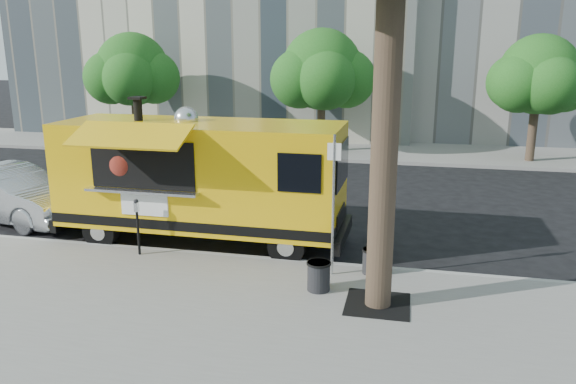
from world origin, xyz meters
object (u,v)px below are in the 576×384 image
object	(u,v)px
far_tree_c	(539,75)
sign_post	(333,197)
trash_bin_left	(319,275)
far_tree_a	(133,70)
sedan	(10,194)
parking_meter	(137,220)
food_truck	(200,177)
far_tree_b	(322,70)
trash_bin_right	(372,260)

from	to	relation	value
far_tree_c	sign_post	distance (m)	15.48
sign_post	trash_bin_left	world-z (taller)	sign_post
far_tree_a	sedan	xyz separation A→B (m)	(2.01, -11.59, -2.99)
far_tree_a	parking_meter	xyz separation A→B (m)	(7.00, -13.65, -2.79)
far_tree_a	food_truck	xyz separation A→B (m)	(7.97, -12.13, -2.07)
far_tree_c	parking_meter	size ratio (longest dim) A/B	3.90
far_tree_c	trash_bin_left	xyz separation A→B (m)	(-6.59, -14.80, -3.25)
far_tree_a	sedan	distance (m)	12.14
parking_meter	food_truck	size ratio (longest dim) A/B	0.18
far_tree_c	sign_post	world-z (taller)	far_tree_c
far_tree_b	trash_bin_right	world-z (taller)	far_tree_b
far_tree_a	trash_bin_right	size ratio (longest dim) A/B	9.94
sign_post	sedan	size ratio (longest dim) A/B	0.63
food_truck	sedan	size ratio (longest dim) A/B	1.54
far_tree_c	trash_bin_left	distance (m)	16.52
far_tree_b	far_tree_c	distance (m)	9.01
parking_meter	trash_bin_right	world-z (taller)	parking_meter
sedan	far_tree_a	bearing A→B (deg)	22.94
parking_meter	trash_bin_left	xyz separation A→B (m)	(4.41, -1.05, -0.52)
far_tree_c	food_truck	size ratio (longest dim) A/B	0.71
trash_bin_right	far_tree_c	bearing A→B (deg)	67.70
sign_post	parking_meter	bearing A→B (deg)	177.48
sign_post	trash_bin_left	distance (m)	1.63
food_truck	trash_bin_left	xyz separation A→B (m)	(3.44, -2.57, -1.24)
sedan	trash_bin_left	xyz separation A→B (m)	(9.40, -3.11, -0.32)
far_tree_b	sedan	bearing A→B (deg)	-120.25
sign_post	sedan	world-z (taller)	sign_post
food_truck	sedan	world-z (taller)	food_truck
far_tree_a	trash_bin_left	size ratio (longest dim) A/B	9.07
far_tree_c	trash_bin_left	bearing A→B (deg)	-114.02
far_tree_a	trash_bin_left	xyz separation A→B (m)	(11.41, -14.70, -3.31)
sedan	trash_bin_left	distance (m)	9.90
far_tree_b	far_tree_c	size ratio (longest dim) A/B	1.06
far_tree_b	parking_meter	size ratio (longest dim) A/B	4.12
food_truck	trash_bin_left	world-z (taller)	food_truck
far_tree_a	trash_bin_right	distance (m)	18.69
far_tree_b	sign_post	world-z (taller)	far_tree_b
far_tree_a	sedan	world-z (taller)	far_tree_a
sedan	trash_bin_right	xyz separation A→B (m)	(10.37, -2.01, -0.35)
far_tree_b	trash_bin_left	world-z (taller)	far_tree_b
food_truck	trash_bin_left	size ratio (longest dim) A/B	12.44
trash_bin_left	food_truck	bearing A→B (deg)	143.28
far_tree_c	trash_bin_right	xyz separation A→B (m)	(-5.62, -13.70, -3.28)
sign_post	trash_bin_right	distance (m)	1.65
sedan	parking_meter	bearing A→B (deg)	-99.33
food_truck	sedan	distance (m)	6.05
far_tree_a	far_tree_b	bearing A→B (deg)	2.54
far_tree_a	trash_bin_right	world-z (taller)	far_tree_a
sign_post	food_truck	bearing A→B (deg)	154.38
food_truck	trash_bin_right	xyz separation A→B (m)	(4.41, -1.47, -1.26)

